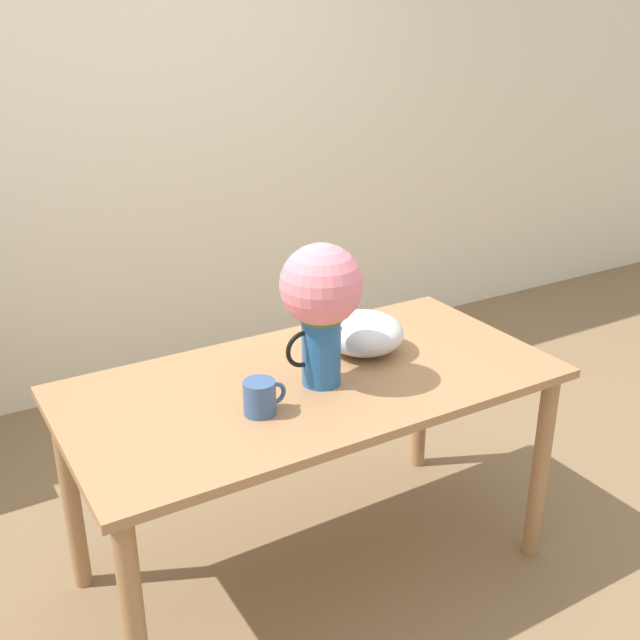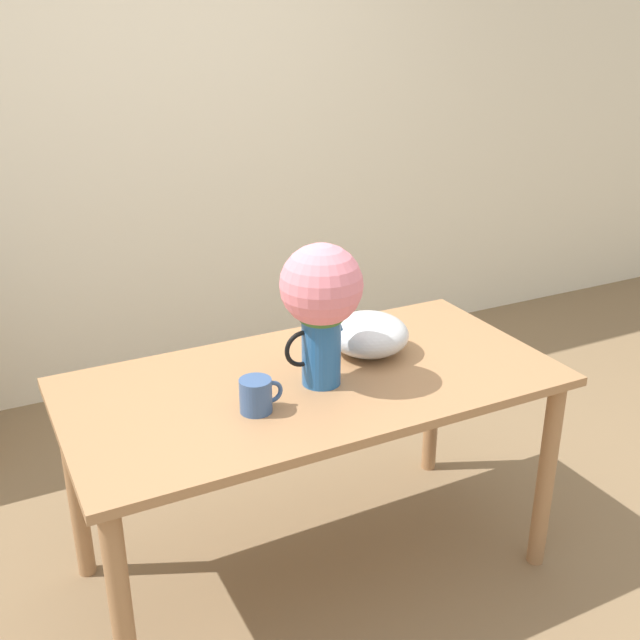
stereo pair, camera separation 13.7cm
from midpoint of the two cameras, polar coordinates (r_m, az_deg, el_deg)
ground_plane at (r=2.77m, az=-0.67°, el=-19.06°), size 12.00×12.00×0.00m
wall_back at (r=3.81m, az=-15.06°, el=13.59°), size 8.00×0.05×2.60m
table at (r=2.44m, az=-2.22°, el=-6.49°), size 1.57×0.79×0.75m
flower_vase at (r=2.25m, az=-1.66°, el=1.69°), size 0.25×0.25×0.45m
coffee_mug at (r=2.19m, az=-6.36°, el=-5.90°), size 0.13×0.10×0.10m
white_bowl at (r=2.55m, az=1.84°, el=-1.01°), size 0.27×0.27×0.14m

